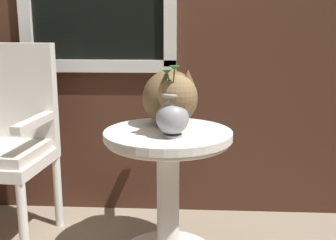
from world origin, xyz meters
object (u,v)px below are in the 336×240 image
at_px(pewter_vase_with_ivy, 172,115).
at_px(wicker_chair, 3,135).
at_px(wicker_side_table, 168,174).
at_px(cat, 171,97).

bearing_deg(pewter_vase_with_ivy, wicker_chair, 160.63).
xyz_separation_m(wicker_side_table, cat, (0.01, 0.09, 0.34)).
bearing_deg(wicker_chair, wicker_side_table, -13.52).
relative_size(wicker_side_table, wicker_chair, 0.63).
distance_m(wicker_side_table, wicker_chair, 0.89).
relative_size(wicker_side_table, cat, 1.07).
bearing_deg(wicker_side_table, pewter_vase_with_ivy, -76.85).
xyz_separation_m(wicker_side_table, wicker_chair, (-0.86, 0.21, 0.12)).
height_order(wicker_chair, pewter_vase_with_ivy, wicker_chair).
height_order(wicker_chair, cat, wicker_chair).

